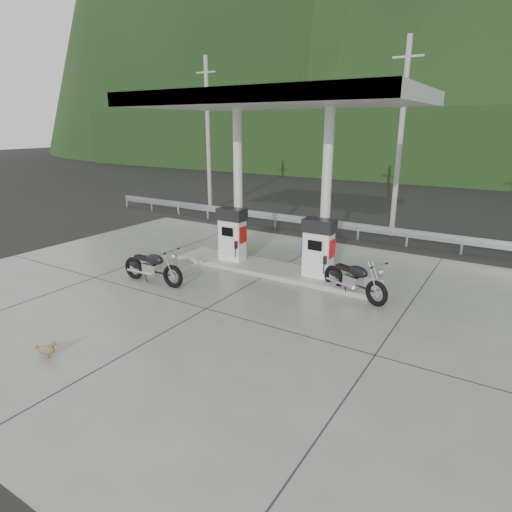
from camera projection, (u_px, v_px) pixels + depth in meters
The scene contains 17 objects.
ground at pixel (228, 297), 12.08m from camera, with size 160.00×160.00×0.00m, color black.
forecourt_apron at pixel (228, 297), 12.08m from camera, with size 18.00×14.00×0.02m, color slate.
pump_island at pixel (272, 269), 14.08m from camera, with size 7.00×1.40×0.15m, color gray.
gas_pump_left at pixel (232, 234), 14.60m from camera, with size 0.95×0.55×1.80m, color white, non-canonical shape.
gas_pump_right at pixel (318, 248), 12.98m from camera, with size 0.95×0.55×1.80m, color white, non-canonical shape.
canopy_column_left at pixel (238, 186), 14.45m from camera, with size 0.30×0.30×5.00m, color white.
canopy_column_right at pixel (326, 194), 12.84m from camera, with size 0.30×0.30×5.00m, color white.
canopy_roof at pixel (274, 99), 12.52m from camera, with size 8.50×5.00×0.40m, color silver.
guardrail at pixel (336, 221), 18.36m from camera, with size 26.00×0.16×1.42m, color #AEB3B7, non-canonical shape.
road at pixel (362, 222), 21.40m from camera, with size 60.00×7.00×0.01m, color black.
utility_pole_a at pixel (208, 138), 22.65m from camera, with size 0.22×0.22×8.00m, color gray.
utility_pole_b at pixel (400, 141), 17.59m from camera, with size 0.22×0.22×8.00m, color gray.
tree_band at pixel (437, 145), 35.52m from camera, with size 80.00×6.00×6.00m, color black.
forested_hills at pixel (474, 159), 60.72m from camera, with size 100.00×40.00×140.00m, color black, non-canonical shape.
motorcycle_left at pixel (153, 267), 12.96m from camera, with size 2.12×0.67×1.01m, color black, non-canonical shape.
motorcycle_right at pixel (354, 280), 11.92m from camera, with size 2.12×0.67×1.01m, color black, non-canonical shape.
duck at pixel (46, 350), 8.87m from camera, with size 0.46×0.13×0.33m, color brown, non-canonical shape.
Camera 1 is at (6.59, -9.09, 4.67)m, focal length 30.00 mm.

